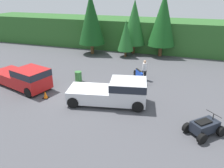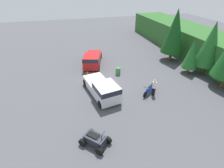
{
  "view_description": "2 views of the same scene",
  "coord_description": "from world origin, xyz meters",
  "px_view_note": "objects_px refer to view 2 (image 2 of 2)",
  "views": [
    {
      "loc": [
        6.51,
        -13.23,
        7.32
      ],
      "look_at": [
        2.0,
        0.75,
        0.95
      ],
      "focal_mm": 35.0,
      "sensor_mm": 36.0,
      "label": 1
    },
    {
      "loc": [
        16.75,
        -3.35,
        10.03
      ],
      "look_at": [
        2.0,
        0.75,
        0.95
      ],
      "focal_mm": 28.0,
      "sensor_mm": 36.0,
      "label": 2
    }
  ],
  "objects_px": {
    "pickup_truck_red": "(92,59)",
    "steel_barrel": "(118,71)",
    "quad_atv": "(95,140)",
    "traffic_cone": "(87,73)",
    "dirt_bike": "(149,90)",
    "pickup_truck_second": "(103,88)",
    "rider_person": "(154,87)"
  },
  "relations": [
    {
      "from": "pickup_truck_red",
      "to": "steel_barrel",
      "type": "height_order",
      "value": "pickup_truck_red"
    },
    {
      "from": "pickup_truck_red",
      "to": "quad_atv",
      "type": "distance_m",
      "value": 13.48
    },
    {
      "from": "traffic_cone",
      "to": "steel_barrel",
      "type": "height_order",
      "value": "steel_barrel"
    },
    {
      "from": "pickup_truck_red",
      "to": "dirt_bike",
      "type": "height_order",
      "value": "pickup_truck_red"
    },
    {
      "from": "pickup_truck_second",
      "to": "traffic_cone",
      "type": "xyz_separation_m",
      "value": [
        -5.05,
        -0.79,
        -0.68
      ]
    },
    {
      "from": "pickup_truck_second",
      "to": "dirt_bike",
      "type": "bearing_deg",
      "value": 69.82
    },
    {
      "from": "steel_barrel",
      "to": "pickup_truck_red",
      "type": "bearing_deg",
      "value": -143.33
    },
    {
      "from": "pickup_truck_second",
      "to": "quad_atv",
      "type": "xyz_separation_m",
      "value": [
        5.69,
        -1.86,
        -0.48
      ]
    },
    {
      "from": "quad_atv",
      "to": "dirt_bike",
      "type": "bearing_deg",
      "value": 82.76
    },
    {
      "from": "rider_person",
      "to": "steel_barrel",
      "type": "bearing_deg",
      "value": -94.57
    },
    {
      "from": "pickup_truck_second",
      "to": "quad_atv",
      "type": "height_order",
      "value": "pickup_truck_second"
    },
    {
      "from": "dirt_bike",
      "to": "traffic_cone",
      "type": "xyz_separation_m",
      "value": [
        -5.84,
        -5.47,
        -0.21
      ]
    },
    {
      "from": "rider_person",
      "to": "dirt_bike",
      "type": "bearing_deg",
      "value": -79.82
    },
    {
      "from": "dirt_bike",
      "to": "traffic_cone",
      "type": "height_order",
      "value": "dirt_bike"
    },
    {
      "from": "pickup_truck_second",
      "to": "rider_person",
      "type": "bearing_deg",
      "value": 66.26
    },
    {
      "from": "pickup_truck_second",
      "to": "dirt_bike",
      "type": "height_order",
      "value": "pickup_truck_second"
    },
    {
      "from": "pickup_truck_red",
      "to": "pickup_truck_second",
      "type": "height_order",
      "value": "same"
    },
    {
      "from": "pickup_truck_second",
      "to": "steel_barrel",
      "type": "xyz_separation_m",
      "value": [
        -4.18,
        2.88,
        -0.49
      ]
    },
    {
      "from": "quad_atv",
      "to": "steel_barrel",
      "type": "xyz_separation_m",
      "value": [
        -9.86,
        4.74,
        -0.01
      ]
    },
    {
      "from": "dirt_bike",
      "to": "pickup_truck_red",
      "type": "bearing_deg",
      "value": -98.2
    },
    {
      "from": "rider_person",
      "to": "steel_barrel",
      "type": "xyz_separation_m",
      "value": [
        -5.33,
        -2.07,
        -0.53
      ]
    },
    {
      "from": "dirt_bike",
      "to": "rider_person",
      "type": "bearing_deg",
      "value": 90.31
    },
    {
      "from": "traffic_cone",
      "to": "steel_barrel",
      "type": "distance_m",
      "value": 3.77
    },
    {
      "from": "pickup_truck_red",
      "to": "traffic_cone",
      "type": "height_order",
      "value": "pickup_truck_red"
    },
    {
      "from": "pickup_truck_red",
      "to": "pickup_truck_second",
      "type": "xyz_separation_m",
      "value": [
        7.61,
        -0.32,
        -0.0
      ]
    },
    {
      "from": "rider_person",
      "to": "traffic_cone",
      "type": "xyz_separation_m",
      "value": [
        -6.2,
        -5.74,
        -0.72
      ]
    },
    {
      "from": "pickup_truck_second",
      "to": "rider_person",
      "type": "relative_size",
      "value": 3.13
    },
    {
      "from": "pickup_truck_red",
      "to": "rider_person",
      "type": "relative_size",
      "value": 3.21
    },
    {
      "from": "steel_barrel",
      "to": "traffic_cone",
      "type": "bearing_deg",
      "value": -103.32
    },
    {
      "from": "pickup_truck_second",
      "to": "rider_person",
      "type": "distance_m",
      "value": 5.08
    },
    {
      "from": "dirt_bike",
      "to": "traffic_cone",
      "type": "distance_m",
      "value": 8.0
    },
    {
      "from": "pickup_truck_red",
      "to": "quad_atv",
      "type": "relative_size",
      "value": 2.46
    }
  ]
}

